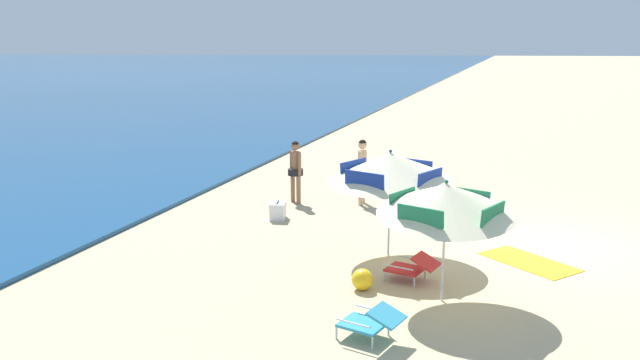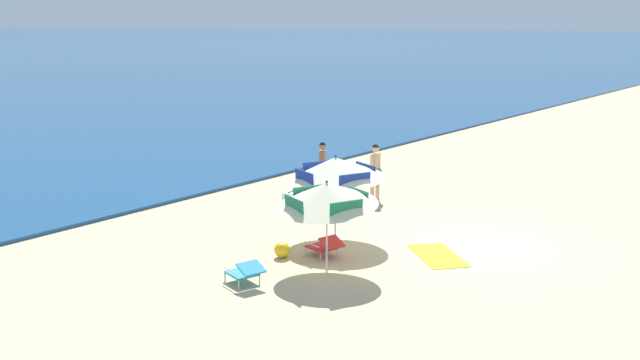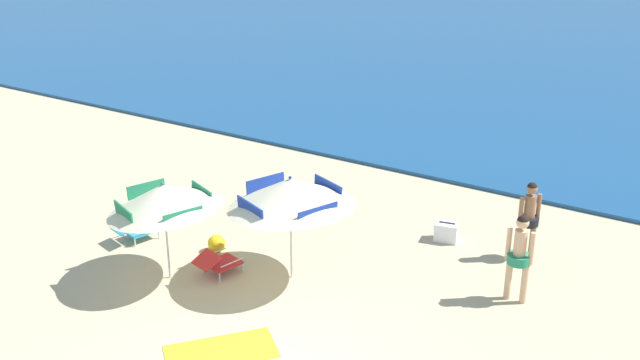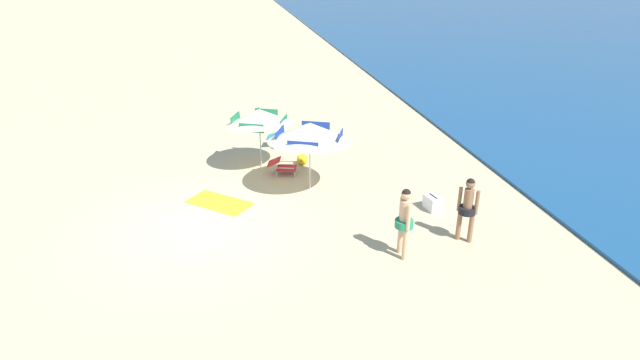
% 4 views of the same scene
% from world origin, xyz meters
% --- Properties ---
extents(beach_umbrella_striped_main, '(2.45, 2.41, 2.07)m').
position_xyz_m(beach_umbrella_striped_main, '(-3.58, 1.89, 1.69)').
color(beach_umbrella_striped_main, silver).
rests_on(beach_umbrella_striped_main, ground).
extents(beach_umbrella_striped_second, '(2.99, 2.96, 2.16)m').
position_xyz_m(beach_umbrella_striped_second, '(-1.58, 3.13, 1.78)').
color(beach_umbrella_striped_second, silver).
rests_on(beach_umbrella_striped_second, ground).
extents(lounge_chair_under_umbrella, '(0.75, 0.98, 0.51)m').
position_xyz_m(lounge_chair_under_umbrella, '(-5.26, 2.70, 0.28)').
color(lounge_chair_under_umbrella, teal).
rests_on(lounge_chair_under_umbrella, ground).
extents(lounge_chair_beside_umbrella, '(0.74, 0.99, 0.51)m').
position_xyz_m(lounge_chair_beside_umbrella, '(-2.86, 2.47, 0.27)').
color(lounge_chair_beside_umbrella, red).
rests_on(lounge_chair_beside_umbrella, ground).
extents(person_standing_near_shore, '(0.40, 0.40, 1.65)m').
position_xyz_m(person_standing_near_shore, '(2.00, 6.26, 0.95)').
color(person_standing_near_shore, '#8C6042').
rests_on(person_standing_near_shore, ground).
extents(person_standing_beside, '(0.51, 0.42, 1.71)m').
position_xyz_m(person_standing_beside, '(2.36, 4.55, 0.99)').
color(person_standing_beside, '#D8A87F').
rests_on(person_standing_beside, ground).
extents(cooler_box, '(0.55, 0.44, 0.43)m').
position_xyz_m(cooler_box, '(0.34, 6.15, 0.20)').
color(cooler_box, white).
rests_on(cooler_box, ground).
extents(beach_ball, '(0.37, 0.37, 0.37)m').
position_xyz_m(beach_ball, '(-3.49, 3.22, 0.18)').
color(beach_ball, yellow).
rests_on(beach_ball, ground).
extents(beach_towel, '(1.85, 1.95, 0.01)m').
position_xyz_m(beach_towel, '(-1.22, 0.47, 0.01)').
color(beach_towel, gold).
rests_on(beach_towel, ground).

